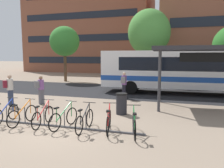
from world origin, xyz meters
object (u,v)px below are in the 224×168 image
object	(u,v)px
city_bus	(183,70)
commuter_grey_pack_2	(40,88)
transit_shelter	(211,51)
street_tree_1	(149,32)
commuter_grey_pack_0	(124,83)
street_tree_0	(65,41)
parked_bicycle_red_2	(43,117)
trash_bin	(121,104)
commuter_maroon_pack_1	(9,88)
parked_bicycle_red_5	(109,121)
parked_bicycle_orange_1	(23,115)
parked_bicycle_green_6	(134,125)
parked_bicycle_blue_0	(5,114)
parked_bicycle_black_4	(85,121)
parked_bicycle_green_3	(64,118)

from	to	relation	value
city_bus	commuter_grey_pack_2	size ratio (longest dim) A/B	7.31
transit_shelter	street_tree_1	xyz separation A→B (m)	(-4.74, 11.10, 2.20)
commuter_grey_pack_0	street_tree_0	world-z (taller)	street_tree_0
parked_bicycle_red_2	transit_shelter	size ratio (longest dim) A/B	0.28
parked_bicycle_red_2	trash_bin	bearing A→B (deg)	-49.07
commuter_maroon_pack_1	parked_bicycle_red_5	bearing A→B (deg)	-74.19
transit_shelter	street_tree_1	world-z (taller)	street_tree_1
parked_bicycle_orange_1	transit_shelter	size ratio (longest dim) A/B	0.28
commuter_grey_pack_2	trash_bin	world-z (taller)	commuter_grey_pack_2
parked_bicycle_orange_1	parked_bicycle_green_6	size ratio (longest dim) A/B	1.03
commuter_grey_pack_2	street_tree_0	xyz separation A→B (m)	(-4.59, 11.08, 3.47)
parked_bicycle_blue_0	commuter_grey_pack_0	world-z (taller)	commuter_grey_pack_0
city_bus	parked_bicycle_orange_1	distance (m)	11.68
city_bus	parked_bicycle_blue_0	distance (m)	12.17
trash_bin	street_tree_1	world-z (taller)	street_tree_1
parked_bicycle_green_6	transit_shelter	distance (m)	6.45
commuter_grey_pack_2	parked_bicycle_orange_1	bearing A→B (deg)	-131.09
city_bus	commuter_grey_pack_0	xyz separation A→B (m)	(-3.70, -3.02, -0.77)
parked_bicycle_green_6	street_tree_0	world-z (taller)	street_tree_0
parked_bicycle_black_4	commuter_grey_pack_0	size ratio (longest dim) A/B	0.99
parked_bicycle_black_4	trash_bin	world-z (taller)	trash_bin
city_bus	street_tree_1	xyz separation A→B (m)	(-3.43, 6.54, 3.50)
parked_bicycle_blue_0	parked_bicycle_green_6	distance (m)	5.47
commuter_grey_pack_2	trash_bin	bearing A→B (deg)	-74.00
parked_bicycle_green_6	parked_bicycle_red_2	bearing A→B (deg)	76.41
city_bus	parked_bicycle_green_3	distance (m)	10.71
parked_bicycle_orange_1	parked_bicycle_red_5	xyz separation A→B (m)	(3.64, 0.23, 0.00)
parked_bicycle_red_5	commuter_maroon_pack_1	xyz separation A→B (m)	(-6.72, 2.48, 0.63)
commuter_maroon_pack_1	commuter_grey_pack_0	bearing A→B (deg)	-18.51
trash_bin	street_tree_1	distance (m)	14.34
transit_shelter	street_tree_1	size ratio (longest dim) A/B	0.80
street_tree_0	street_tree_1	size ratio (longest dim) A/B	0.79
commuter_grey_pack_2	parked_bicycle_red_2	bearing A→B (deg)	-119.36
parked_bicycle_black_4	parked_bicycle_red_5	distance (m)	0.91
city_bus	transit_shelter	world-z (taller)	transit_shelter
parked_bicycle_green_6	transit_shelter	size ratio (longest dim) A/B	0.27
street_tree_1	parked_bicycle_orange_1	bearing A→B (deg)	-99.88
city_bus	parked_bicycle_red_5	world-z (taller)	city_bus
parked_bicycle_black_4	commuter_grey_pack_0	bearing A→B (deg)	-0.50
parked_bicycle_blue_0	city_bus	bearing A→B (deg)	-41.07
parked_bicycle_red_2	parked_bicycle_black_4	distance (m)	1.82
street_tree_0	city_bus	bearing A→B (deg)	-21.27
city_bus	street_tree_0	size ratio (longest dim) A/B	1.99
city_bus	commuter_maroon_pack_1	distance (m)	11.73
city_bus	commuter_maroon_pack_1	world-z (taller)	city_bus
parked_bicycle_blue_0	street_tree_1	xyz separation A→B (m)	(3.69, 16.31, 4.89)
parked_bicycle_green_3	transit_shelter	xyz separation A→B (m)	(5.74, 5.09, 2.70)
parked_bicycle_orange_1	parked_bicycle_green_3	bearing A→B (deg)	-84.82
parked_bicycle_blue_0	parked_bicycle_orange_1	xyz separation A→B (m)	(0.85, 0.01, 0.00)
parked_bicycle_green_3	street_tree_0	bearing A→B (deg)	38.20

